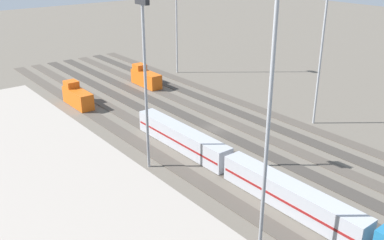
# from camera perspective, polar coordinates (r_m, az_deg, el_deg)

# --- Properties ---
(ground_plane) EXTENTS (400.00, 400.00, 0.00)m
(ground_plane) POSITION_cam_1_polar(r_m,az_deg,el_deg) (84.62, 2.83, -1.23)
(ground_plane) COLOR #60594F
(track_bed_0) EXTENTS (140.00, 2.80, 0.12)m
(track_bed_0) POSITION_cam_1_polar(r_m,az_deg,el_deg) (94.46, 9.73, 1.03)
(track_bed_0) COLOR #4C443D
(track_bed_0) RESTS_ON ground_plane
(track_bed_1) EXTENTS (140.00, 2.80, 0.12)m
(track_bed_1) POSITION_cam_1_polar(r_m,az_deg,el_deg) (91.01, 7.60, 0.35)
(track_bed_1) COLOR #3D3833
(track_bed_1) RESTS_ON ground_plane
(track_bed_2) EXTENTS (140.00, 2.80, 0.12)m
(track_bed_2) POSITION_cam_1_polar(r_m,az_deg,el_deg) (87.72, 5.30, -0.39)
(track_bed_2) COLOR #4C443D
(track_bed_2) RESTS_ON ground_plane
(track_bed_3) EXTENTS (140.00, 2.80, 0.12)m
(track_bed_3) POSITION_cam_1_polar(r_m,az_deg,el_deg) (84.59, 2.83, -1.19)
(track_bed_3) COLOR #3D3833
(track_bed_3) RESTS_ON ground_plane
(track_bed_4) EXTENTS (140.00, 2.80, 0.12)m
(track_bed_4) POSITION_cam_1_polar(r_m,az_deg,el_deg) (81.65, 0.18, -2.04)
(track_bed_4) COLOR #3D3833
(track_bed_4) RESTS_ON ground_plane
(track_bed_5) EXTENTS (140.00, 2.80, 0.12)m
(track_bed_5) POSITION_cam_1_polar(r_m,az_deg,el_deg) (78.92, -2.67, -2.95)
(track_bed_5) COLOR #4C443D
(track_bed_5) RESTS_ON ground_plane
(track_bed_6) EXTENTS (140.00, 2.80, 0.12)m
(track_bed_6) POSITION_cam_1_polar(r_m,az_deg,el_deg) (76.42, -5.73, -3.91)
(track_bed_6) COLOR #4C443D
(track_bed_6) RESTS_ON ground_plane
(train_on_track_5) EXTENTS (66.40, 3.06, 4.40)m
(train_on_track_5) POSITION_cam_1_polar(r_m,az_deg,el_deg) (61.61, 11.20, -8.88)
(train_on_track_5) COLOR #1E6B9E
(train_on_track_5) RESTS_ON ground_plane
(train_on_track_6) EXTENTS (10.00, 3.00, 5.00)m
(train_on_track_6) POSITION_cam_1_polar(r_m,az_deg,el_deg) (99.63, -14.85, 3.00)
(train_on_track_6) COLOR #D85914
(train_on_track_6) RESTS_ON ground_plane
(train_on_track_2) EXTENTS (10.00, 3.00, 5.00)m
(train_on_track_2) POSITION_cam_1_polar(r_m,az_deg,el_deg) (111.18, -6.12, 5.56)
(train_on_track_2) COLOR #D85914
(train_on_track_2) RESTS_ON ground_plane
(light_mast_0) EXTENTS (2.80, 0.70, 32.22)m
(light_mast_0) POSITION_cam_1_polar(r_m,az_deg,el_deg) (85.57, 17.04, 12.13)
(light_mast_0) COLOR #9EA0A5
(light_mast_0) RESTS_ON ground_plane
(light_mast_1) EXTENTS (2.80, 0.70, 26.80)m
(light_mast_1) POSITION_cam_1_polar(r_m,az_deg,el_deg) (64.78, -6.24, 7.39)
(light_mast_1) COLOR #9EA0A5
(light_mast_1) RESTS_ON ground_plane
(light_mast_3) EXTENTS (2.80, 0.70, 33.09)m
(light_mast_3) POSITION_cam_1_polar(r_m,az_deg,el_deg) (45.20, 10.42, 5.22)
(light_mast_3) COLOR #9EA0A5
(light_mast_3) RESTS_ON ground_plane
(maintenance_shed) EXTENTS (57.82, 18.78, 13.45)m
(maintenance_shed) POSITION_cam_1_polar(r_m,az_deg,el_deg) (46.34, -19.64, -14.43)
(maintenance_shed) COLOR #9E9389
(maintenance_shed) RESTS_ON ground_plane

